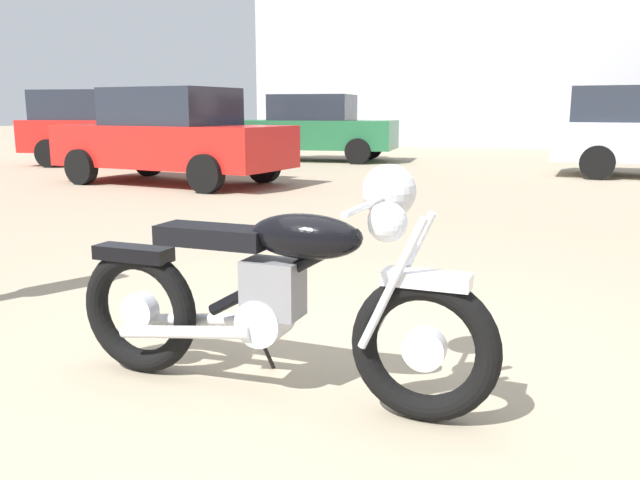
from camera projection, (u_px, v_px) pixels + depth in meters
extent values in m
plane|color=gray|center=(311.00, 372.00, 3.32)|extent=(80.00, 80.00, 0.00)
torus|color=black|center=(424.00, 349.00, 2.75)|extent=(0.64, 0.14, 0.64)
cylinder|color=silver|center=(424.00, 349.00, 2.75)|extent=(0.18, 0.09, 0.18)
torus|color=black|center=(140.00, 310.00, 3.27)|extent=(0.64, 0.14, 0.64)
cylinder|color=silver|center=(140.00, 310.00, 3.27)|extent=(0.18, 0.09, 0.18)
cube|color=silver|center=(427.00, 279.00, 2.69)|extent=(0.37, 0.15, 0.06)
cube|color=black|center=(133.00, 253.00, 3.22)|extent=(0.41, 0.15, 0.07)
cylinder|color=silver|center=(401.00, 276.00, 2.81)|extent=(0.29, 0.05, 0.58)
cylinder|color=silver|center=(392.00, 285.00, 2.67)|extent=(0.29, 0.05, 0.58)
sphere|color=silver|center=(387.00, 222.00, 2.71)|extent=(0.17, 0.17, 0.17)
cylinder|color=silver|center=(369.00, 204.00, 2.73)|extent=(0.06, 0.62, 0.03)
sphere|color=silver|center=(389.00, 191.00, 2.99)|extent=(0.25, 0.25, 0.25)
cylinder|color=black|center=(282.00, 274.00, 2.94)|extent=(0.76, 0.09, 0.47)
ellipsoid|color=black|center=(305.00, 236.00, 2.86)|extent=(0.53, 0.24, 0.20)
cube|color=black|center=(214.00, 236.00, 3.03)|extent=(0.55, 0.22, 0.09)
cube|color=slate|center=(273.00, 288.00, 2.97)|extent=(0.27, 0.19, 0.26)
cylinder|color=silver|center=(266.00, 319.00, 3.01)|extent=(0.23, 0.21, 0.22)
cylinder|color=silver|center=(206.00, 320.00, 3.26)|extent=(0.70, 0.09, 0.14)
cylinder|color=silver|center=(184.00, 332.00, 3.07)|extent=(0.70, 0.09, 0.14)
cylinder|color=black|center=(264.00, 345.00, 3.24)|extent=(0.03, 0.24, 0.33)
cylinder|color=black|center=(81.00, 167.00, 11.53)|extent=(0.64, 0.29, 0.62)
cylinder|color=black|center=(148.00, 160.00, 13.03)|extent=(0.64, 0.29, 0.62)
cylinder|color=black|center=(206.00, 174.00, 10.31)|extent=(0.64, 0.29, 0.62)
cylinder|color=black|center=(264.00, 166.00, 11.81)|extent=(0.64, 0.29, 0.62)
cube|color=red|center=(173.00, 146.00, 11.60)|extent=(4.40, 2.30, 0.72)
cube|color=#232833|center=(171.00, 107.00, 11.47)|extent=(2.20, 1.83, 0.64)
cylinder|color=black|center=(599.00, 157.00, 13.92)|extent=(0.65, 0.26, 0.64)
cylinder|color=black|center=(597.00, 163.00, 12.34)|extent=(0.65, 0.26, 0.64)
cylinder|color=black|center=(252.00, 150.00, 16.47)|extent=(0.63, 0.25, 0.62)
cylinder|color=black|center=(274.00, 146.00, 18.10)|extent=(0.63, 0.25, 0.62)
cylinder|color=black|center=(358.00, 151.00, 15.81)|extent=(0.63, 0.25, 0.62)
cylinder|color=black|center=(370.00, 147.00, 17.44)|extent=(0.63, 0.25, 0.62)
cube|color=#23663D|center=(313.00, 134.00, 16.89)|extent=(4.33, 2.06, 0.72)
cube|color=#232833|center=(313.00, 107.00, 16.75)|extent=(2.12, 1.72, 0.64)
cylinder|color=black|center=(203.00, 150.00, 16.04)|extent=(0.66, 0.30, 0.64)
cylinder|color=black|center=(173.00, 155.00, 14.34)|extent=(0.66, 0.30, 0.64)
cylinder|color=black|center=(90.00, 149.00, 16.61)|extent=(0.66, 0.30, 0.64)
cylinder|color=black|center=(49.00, 153.00, 14.92)|extent=(0.66, 0.30, 0.64)
cube|color=red|center=(128.00, 136.00, 15.40)|extent=(4.90, 2.39, 0.74)
cube|color=#232833|center=(114.00, 105.00, 15.32)|extent=(3.69, 2.07, 0.68)
cylinder|color=black|center=(618.00, 144.00, 19.25)|extent=(0.62, 0.30, 0.60)
cylinder|color=black|center=(611.00, 147.00, 17.86)|extent=(0.62, 0.30, 0.60)
cube|color=#B2B2B7|center=(550.00, 24.00, 26.72)|extent=(21.08, 13.11, 9.43)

